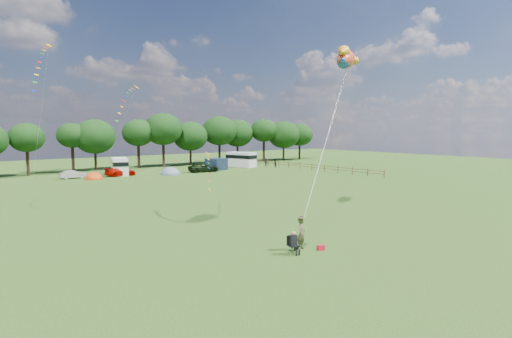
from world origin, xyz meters
TOP-DOWN VIEW (x-y plane):
  - ground_plane at (0.00, 0.00)m, footprint 180.00×180.00m
  - tree_line at (5.30, 54.99)m, footprint 102.98×10.98m
  - fence at (32.00, 34.50)m, footprint 0.12×33.12m
  - car_b at (-4.63, 45.84)m, footprint 3.50×1.39m
  - car_c at (2.04, 44.79)m, footprint 4.67×2.19m
  - car_d at (15.50, 42.28)m, footprint 5.60×3.23m
  - campervan_c at (2.61, 46.55)m, footprint 3.75×5.87m
  - campervan_d at (26.07, 46.02)m, footprint 3.84×6.18m
  - tent_orange at (-2.51, 43.11)m, footprint 2.58×2.83m
  - tent_greyblue at (9.09, 41.90)m, footprint 3.22×3.53m
  - awning_navy at (18.93, 43.66)m, footprint 4.01×3.64m
  - kite_flyer at (-3.92, -1.55)m, footprint 0.86×0.77m
  - camp_chair at (-4.99, -1.94)m, footprint 0.66×0.67m
  - kite_bag at (-3.11, -2.41)m, footprint 0.51×0.43m
  - fish_kite at (5.60, 3.39)m, footprint 4.22×3.21m
  - streamer_kite_a at (-11.30, 30.43)m, footprint 3.33×5.52m
  - streamer_kite_b at (-5.72, 20.80)m, footprint 4.26×4.68m
  - streamer_kite_c at (-2.86, 10.91)m, footprint 3.07×4.95m
  - walker_a at (30.31, 41.08)m, footprint 0.90×0.70m
  - walker_b at (30.06, 43.50)m, footprint 1.06×0.53m

SIDE VIEW (x-z plane):
  - ground_plane at x=0.00m, z-range 0.00..0.00m
  - tent_greyblue at x=9.09m, z-range -1.18..1.22m
  - tent_orange at x=-2.51m, z-range -0.99..1.03m
  - kite_bag at x=-3.11m, z-range 0.00..0.31m
  - car_b at x=-4.63m, z-range 0.00..1.22m
  - car_c at x=2.04m, z-range 0.00..1.37m
  - fence at x=32.00m, z-range 0.10..1.30m
  - car_d at x=15.50m, z-range 0.00..1.44m
  - walker_b at x=30.06m, z-range 0.00..1.61m
  - walker_a at x=30.31m, z-range 0.00..1.63m
  - camp_chair at x=-4.99m, z-range 0.13..1.52m
  - kite_flyer at x=-3.92m, z-range 0.00..1.97m
  - awning_navy at x=18.93m, z-range 0.00..2.06m
  - campervan_c at x=2.61m, z-range 0.10..2.76m
  - campervan_d at x=26.07m, z-range 0.10..2.92m
  - streamer_kite_c at x=-2.86m, z-range 2.99..5.78m
  - tree_line at x=5.30m, z-range 1.21..11.48m
  - streamer_kite_b at x=-5.72m, z-range 8.60..12.39m
  - fish_kite at x=5.60m, z-range 11.88..14.17m
  - streamer_kite_a at x=-11.30m, z-range 11.87..17.62m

